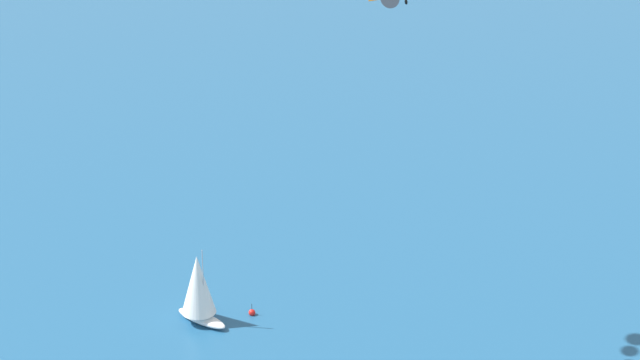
% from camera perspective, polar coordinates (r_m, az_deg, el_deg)
% --- Properties ---
extents(sailboat_trailing, '(10.19, 6.89, 12.68)m').
position_cam_1_polar(sailboat_trailing, '(164.63, -6.64, -5.88)').
color(sailboat_trailing, white).
rests_on(sailboat_trailing, ground_plane).
extents(marker_buoy, '(1.10, 1.10, 2.10)m').
position_cam_1_polar(marker_buoy, '(168.31, -3.72, -7.21)').
color(marker_buoy, red).
rests_on(marker_buoy, ground_plane).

